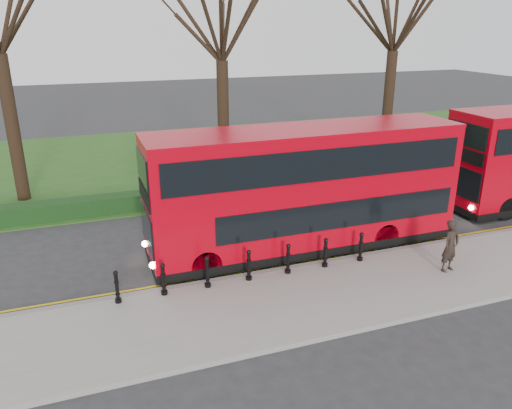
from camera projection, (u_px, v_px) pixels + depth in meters
name	position (u px, v px, depth m)	size (l,w,h in m)	color
ground	(250.00, 263.00, 17.63)	(120.00, 120.00, 0.00)	#28282B
pavement	(283.00, 304.00, 14.95)	(60.00, 4.00, 0.15)	gray
kerb	(260.00, 274.00, 16.72)	(60.00, 0.25, 0.16)	slate
grass_verge	(171.00, 159.00, 30.87)	(60.00, 18.00, 0.06)	#254A18
hedge	(203.00, 194.00, 23.50)	(60.00, 0.90, 0.80)	black
yellow_line_outer	(257.00, 272.00, 17.01)	(60.00, 0.10, 0.01)	yellow
yellow_line_inner	(255.00, 269.00, 17.19)	(60.00, 0.10, 0.01)	yellow
tree_mid	(221.00, 18.00, 24.27)	(7.22, 7.22, 11.29)	black
tree_right	(396.00, 11.00, 27.32)	(7.56, 7.56, 11.81)	black
bollard_row	(249.00, 266.00, 16.05)	(8.41, 0.15, 1.00)	black
bus_lead	(305.00, 190.00, 18.06)	(11.46, 2.63, 4.56)	#AC000F
pedestrian	(451.00, 246.00, 16.53)	(0.65, 0.43, 1.79)	black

